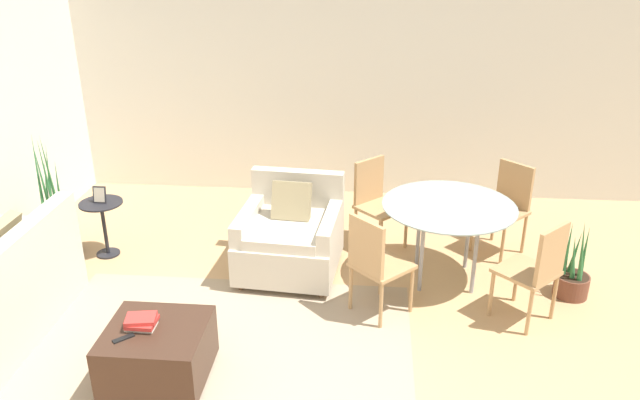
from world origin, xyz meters
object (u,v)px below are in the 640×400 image
object	(u,v)px
dining_chair_far_right	(507,202)
tv_remote_primary	(123,338)
picture_frame	(99,195)
ottoman	(158,352)
book_stack	(141,322)
dining_table	(449,213)
side_table	(103,218)
dining_chair_far_left	(376,198)
potted_plant_small	(572,278)
armchair	(290,237)
dining_chair_near_left	(375,260)
dining_chair_near_right	(537,267)
potted_plant	(57,231)

from	to	relation	value
dining_chair_far_right	tv_remote_primary	bearing A→B (deg)	-141.33
picture_frame	ottoman	bearing A→B (deg)	-57.78
book_stack	dining_table	distance (m)	2.77
side_table	picture_frame	world-z (taller)	picture_frame
book_stack	dining_chair_far_left	xyz separation A→B (m)	(1.61, 2.24, 0.05)
potted_plant_small	armchair	bearing A→B (deg)	174.58
ottoman	tv_remote_primary	xyz separation A→B (m)	(-0.17, -0.13, 0.20)
tv_remote_primary	dining_table	world-z (taller)	dining_table
armchair	potted_plant_small	bearing A→B (deg)	-5.42
picture_frame	dining_chair_far_left	size ratio (longest dim) A/B	0.18
dining_chair_far_right	potted_plant_small	size ratio (longest dim) A/B	1.18
dining_chair_far_right	side_table	bearing A→B (deg)	-173.27
dining_chair_near_left	dining_chair_far_left	distance (m)	1.29
picture_frame	potted_plant_small	size ratio (longest dim) A/B	0.21
book_stack	dining_table	bearing A→B (deg)	35.30
dining_chair_far_right	armchair	bearing A→B (deg)	-163.84
tv_remote_primary	dining_chair_far_right	xyz separation A→B (m)	(2.98, 2.39, 0.08)
tv_remote_primary	dining_chair_near_right	bearing A→B (deg)	20.17
ottoman	picture_frame	world-z (taller)	picture_frame
dining_chair_near_left	dining_chair_near_right	bearing A→B (deg)	0.00
ottoman	potted_plant_small	size ratio (longest dim) A/B	0.92
armchair	potted_plant_small	xyz separation A→B (m)	(2.53, -0.24, -0.18)
tv_remote_primary	ottoman	bearing A→B (deg)	37.02
dining_chair_far_left	potted_plant_small	distance (m)	1.97
potted_plant	dining_chair_far_left	bearing A→B (deg)	8.79
ottoman	picture_frame	distance (m)	2.16
potted_plant	picture_frame	size ratio (longest dim) A/B	7.85
armchair	potted_plant_small	world-z (taller)	armchair
tv_remote_primary	potted_plant_small	size ratio (longest dim) A/B	0.18
dining_table	potted_plant_small	xyz separation A→B (m)	(1.10, -0.20, -0.50)
tv_remote_primary	armchair	bearing A→B (deg)	63.08
tv_remote_primary	dining_chair_near_left	size ratio (longest dim) A/B	0.15
ottoman	side_table	size ratio (longest dim) A/B	1.24
armchair	dining_chair_near_right	distance (m)	2.19
armchair	dining_table	size ratio (longest dim) A/B	0.85
picture_frame	dining_table	xyz separation A→B (m)	(3.29, -0.18, 0.02)
dining_table	dining_chair_near_right	size ratio (longest dim) A/B	1.32
tv_remote_primary	dining_chair_near_right	size ratio (longest dim) A/B	0.15
armchair	dining_chair_far_left	xyz separation A→B (m)	(0.78, 0.60, 0.17)
tv_remote_primary	potted_plant	distance (m)	2.39
dining_chair_near_left	dining_table	bearing A→B (deg)	45.00
side_table	ottoman	bearing A→B (deg)	-57.78
dining_table	picture_frame	bearing A→B (deg)	176.84
ottoman	picture_frame	xyz separation A→B (m)	(-1.13, 1.79, 0.41)
ottoman	side_table	distance (m)	2.12
armchair	dining_chair_far_right	bearing A→B (deg)	16.16
dining_chair_near_left	dining_chair_far_left	world-z (taller)	same
picture_frame	dining_chair_near_left	xyz separation A→B (m)	(2.65, -0.83, -0.13)
potted_plant_small	dining_table	bearing A→B (deg)	169.89
dining_chair_far_left	dining_table	bearing A→B (deg)	-45.00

